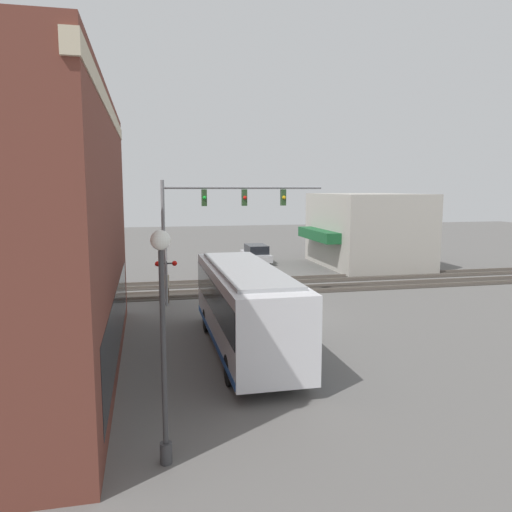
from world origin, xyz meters
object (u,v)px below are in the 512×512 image
(city_bus, at_px, (245,305))
(parked_car_silver, at_px, (256,254))
(crossing_signal, at_px, (166,264))
(parked_car_red, at_px, (237,267))
(pedestrian_at_crossing, at_px, (166,287))
(streetlamp, at_px, (163,328))

(city_bus, bearing_deg, parked_car_silver, -13.46)
(crossing_signal, distance_m, parked_car_red, 9.82)
(pedestrian_at_crossing, bearing_deg, city_bus, -163.26)
(city_bus, relative_size, streetlamp, 1.89)
(parked_car_silver, bearing_deg, crossing_signal, 150.65)
(city_bus, relative_size, parked_car_silver, 2.11)
(city_bus, distance_m, streetlamp, 8.33)
(crossing_signal, bearing_deg, streetlamp, 177.54)
(parked_car_silver, bearing_deg, city_bus, 166.54)
(parked_car_silver, bearing_deg, streetlamp, 163.79)
(parked_car_red, distance_m, pedestrian_at_crossing, 9.15)
(parked_car_silver, relative_size, pedestrian_at_crossing, 2.69)
(city_bus, distance_m, crossing_signal, 8.64)
(parked_car_red, bearing_deg, streetlamp, 166.00)
(city_bus, distance_m, pedestrian_at_crossing, 9.28)
(parked_car_red, bearing_deg, crossing_signal, 147.04)
(city_bus, bearing_deg, parked_car_red, -9.05)
(parked_car_red, bearing_deg, pedestrian_at_crossing, 144.91)
(pedestrian_at_crossing, bearing_deg, streetlamp, 177.61)
(pedestrian_at_crossing, bearing_deg, crossing_signal, 179.36)
(crossing_signal, relative_size, pedestrian_at_crossing, 2.12)
(city_bus, height_order, crossing_signal, crossing_signal)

